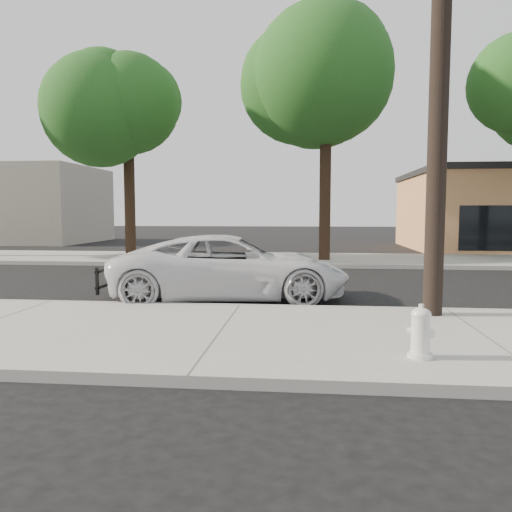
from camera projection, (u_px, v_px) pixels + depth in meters
name	position (u px, v px, depth m)	size (l,w,h in m)	color
ground	(252.00, 295.00, 12.09)	(120.00, 120.00, 0.00)	black
near_sidewalk	(221.00, 335.00, 7.82)	(90.00, 4.40, 0.15)	gray
far_sidewalk	(275.00, 259.00, 20.51)	(90.00, 5.00, 0.15)	gray
curb_near	(240.00, 308.00, 10.00)	(90.00, 0.12, 0.16)	#9E9B93
utility_pole	(440.00, 56.00, 8.63)	(1.40, 0.34, 9.00)	black
tree_b	(131.00, 109.00, 20.14)	(4.34, 4.20, 8.45)	black
tree_c	(332.00, 82.00, 18.83)	(4.96, 4.80, 9.55)	black
police_cruiser	(231.00, 267.00, 11.35)	(2.46, 5.34, 1.48)	silver
fire_hydrant	(421.00, 333.00, 6.32)	(0.35, 0.31, 0.65)	silver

